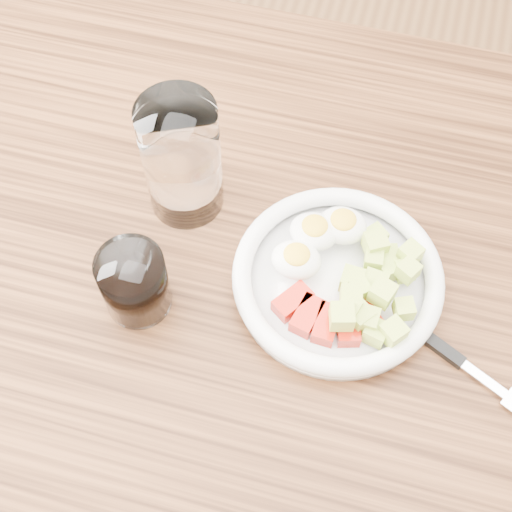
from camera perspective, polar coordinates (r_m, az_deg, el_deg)
The scene contains 6 objects.
ground at distance 1.57m, azimuth 0.27°, elevation -15.02°, with size 4.00×4.00×0.00m, color brown.
dining_table at distance 0.94m, azimuth 0.43°, elevation -4.60°, with size 1.50×0.90×0.77m.
bowl at distance 0.83m, azimuth 6.59°, elevation -1.66°, with size 0.25×0.25×0.06m.
fork at distance 0.83m, azimuth 14.98°, elevation -7.42°, with size 0.20×0.11×0.01m.
water_glass at distance 0.85m, azimuth -5.96°, elevation 7.72°, with size 0.09×0.09×0.17m, color white.
coffee_glass at distance 0.81m, azimuth -9.70°, elevation -2.16°, with size 0.08×0.08×0.09m.
Camera 1 is at (0.10, -0.39, 1.52)m, focal length 50.00 mm.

